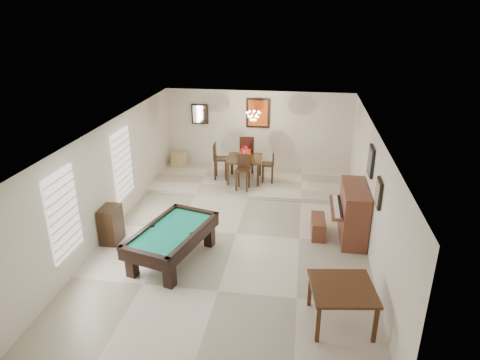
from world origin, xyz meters
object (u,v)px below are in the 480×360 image
(upright_piano, at_px, (347,212))
(corner_bench, at_px, (179,159))
(pool_table, at_px, (173,245))
(dining_chair_west, at_px, (221,161))
(square_table, at_px, (341,305))
(dining_table, at_px, (245,167))
(apothecary_chest, at_px, (111,225))
(piano_bench, at_px, (318,227))
(dining_chair_north, at_px, (247,153))
(flower_vase, at_px, (245,150))
(dining_chair_south, at_px, (243,173))
(dining_chair_east, at_px, (268,167))
(chandelier, at_px, (253,113))

(upright_piano, relative_size, corner_bench, 3.24)
(pool_table, distance_m, dining_chair_west, 4.49)
(square_table, relative_size, dining_table, 1.03)
(pool_table, bearing_deg, apothecary_chest, 176.39)
(piano_bench, distance_m, dining_chair_north, 4.28)
(piano_bench, relative_size, dining_chair_north, 0.67)
(upright_piano, distance_m, dining_chair_north, 4.58)
(dining_table, bearing_deg, pool_table, -101.73)
(dining_table, bearing_deg, corner_bench, 157.09)
(square_table, distance_m, flower_vase, 6.45)
(dining_chair_south, bearing_deg, piano_bench, -41.12)
(dining_chair_east, bearing_deg, dining_chair_north, -138.35)
(square_table, distance_m, dining_chair_east, 6.17)
(dining_table, bearing_deg, dining_chair_west, 176.55)
(corner_bench, height_order, chandelier, chandelier)
(square_table, xyz_separation_m, dining_table, (-2.48, 5.91, 0.18))
(dining_chair_south, bearing_deg, chandelier, 81.03)
(apothecary_chest, bearing_deg, dining_chair_north, 61.57)
(square_table, height_order, corner_bench, square_table)
(dining_chair_west, bearing_deg, upright_piano, -134.17)
(piano_bench, relative_size, dining_chair_east, 0.84)
(corner_bench, bearing_deg, flower_vase, -22.91)
(dining_table, relative_size, flower_vase, 3.79)
(dining_table, relative_size, dining_chair_east, 1.07)
(apothecary_chest, xyz_separation_m, dining_chair_west, (1.81, 3.93, 0.24))
(pool_table, bearing_deg, upright_piano, 37.89)
(square_table, distance_m, piano_bench, 3.04)
(dining_table, relative_size, dining_chair_west, 0.93)
(square_table, relative_size, flower_vase, 3.91)
(pool_table, height_order, apothecary_chest, apothecary_chest)
(apothecary_chest, bearing_deg, chandelier, 54.93)
(square_table, height_order, dining_chair_west, dining_chair_west)
(dining_table, xyz_separation_m, dining_chair_east, (0.70, -0.00, 0.06))
(dining_chair_west, height_order, dining_chair_east, dining_chair_west)
(piano_bench, distance_m, chandelier, 4.05)
(dining_table, distance_m, flower_vase, 0.56)
(pool_table, height_order, dining_chair_south, dining_chair_south)
(flower_vase, relative_size, corner_bench, 0.57)
(flower_vase, xyz_separation_m, dining_chair_north, (-0.03, 0.75, -0.37))
(apothecary_chest, height_order, dining_chair_south, dining_chair_south)
(square_table, bearing_deg, dining_chair_south, 115.09)
(corner_bench, bearing_deg, dining_chair_east, -18.07)
(piano_bench, height_order, dining_chair_south, dining_chair_south)
(dining_chair_west, bearing_deg, square_table, -156.37)
(apothecary_chest, relative_size, dining_chair_north, 0.71)
(apothecary_chest, bearing_deg, corner_bench, 87.85)
(upright_piano, xyz_separation_m, dining_chair_east, (-2.09, 2.86, -0.04))
(dining_table, height_order, corner_bench, dining_table)
(pool_table, relative_size, dining_chair_south, 2.07)
(piano_bench, height_order, dining_chair_west, dining_chair_west)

